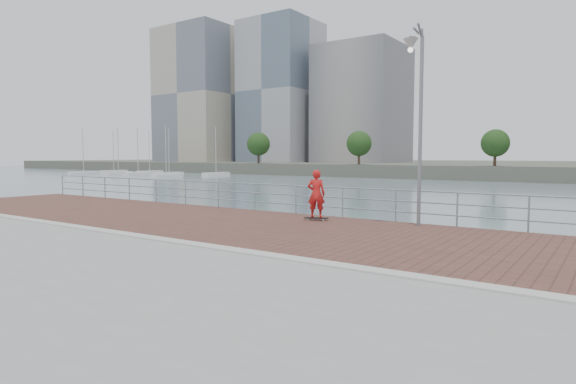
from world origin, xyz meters
The scene contains 9 objects.
water centered at (0.00, 0.00, -2.00)m, with size 400.00×400.00×0.00m, color slate.
seawall centered at (0.00, -5.00, -1.00)m, with size 40.00×24.00×2.00m, color gray.
brick_lane centered at (0.00, 3.60, 0.01)m, with size 40.00×6.80×0.02m, color brown.
curb centered at (0.00, 0.00, 0.03)m, with size 40.00×0.40×0.06m, color #B7B5AD.
guardrail centered at (0.00, 7.00, 0.69)m, with size 39.06×0.06×1.13m.
street_lamp centered at (2.00, 6.06, 4.29)m, with size 0.44×1.28×6.04m.
skateboard centered at (-1.36, 5.69, 0.10)m, with size 0.86×0.51×0.10m.
skateboarder centered at (-1.36, 5.69, 0.94)m, with size 0.61×0.40×1.68m, color red.
marina centered at (-79.32, 60.46, -1.54)m, with size 33.13×19.22×10.22m.
Camera 1 is at (7.29, -8.53, 2.28)m, focal length 30.00 mm.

